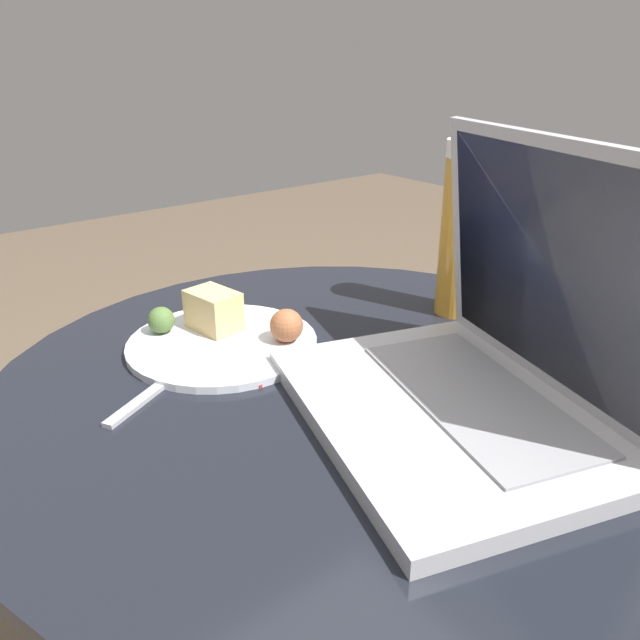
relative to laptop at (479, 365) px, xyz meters
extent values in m
cylinder|color=#9E9EA3|center=(-0.14, -0.06, -0.33)|extent=(0.08, 0.08, 0.52)
cylinder|color=black|center=(-0.14, -0.06, -0.06)|extent=(0.75, 0.75, 0.02)
cube|color=#B7332D|center=(-0.26, -0.09, -0.05)|extent=(0.17, 0.13, 0.00)
cube|color=#B2B2B7|center=(-0.01, -0.03, -0.04)|extent=(0.39, 0.34, 0.02)
cube|color=gray|center=(0.00, 0.00, -0.03)|extent=(0.28, 0.19, 0.00)
cube|color=#B2B2B7|center=(0.02, 0.07, 0.09)|extent=(0.33, 0.14, 0.24)
cube|color=#19234C|center=(0.02, 0.06, 0.09)|extent=(0.30, 0.13, 0.22)
cylinder|color=gold|center=(-0.18, 0.19, 0.05)|extent=(0.06, 0.06, 0.21)
cylinder|color=white|center=(-0.18, 0.19, 0.16)|extent=(0.06, 0.06, 0.02)
cylinder|color=silver|center=(-0.28, -0.11, -0.05)|extent=(0.23, 0.23, 0.01)
cube|color=#DBB775|center=(-0.32, -0.10, -0.02)|extent=(0.07, 0.05, 0.05)
sphere|color=#9E5B38|center=(-0.23, -0.05, -0.02)|extent=(0.04, 0.04, 0.04)
sphere|color=#4C6B33|center=(-0.35, -0.16, -0.03)|extent=(0.03, 0.03, 0.03)
cube|color=#B2B2B7|center=(-0.23, -0.23, -0.05)|extent=(0.07, 0.13, 0.00)
cube|color=#B2B2B7|center=(-0.28, -0.14, -0.05)|extent=(0.05, 0.06, 0.00)
camera|label=1|loc=(0.31, -0.45, 0.27)|focal=35.00mm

